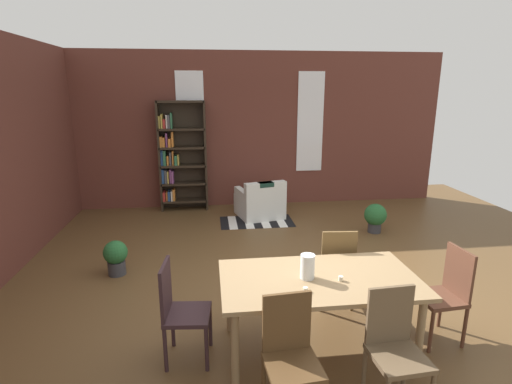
{
  "coord_description": "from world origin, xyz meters",
  "views": [
    {
      "loc": [
        -0.9,
        -4.2,
        2.43
      ],
      "look_at": [
        -0.22,
        1.4,
        0.95
      ],
      "focal_mm": 27.7,
      "sensor_mm": 36.0,
      "label": 1
    }
  ],
  "objects_px": {
    "dining_table": "(319,285)",
    "dining_chair_near_right": "(395,345)",
    "dining_chair_head_left": "(179,308)",
    "dining_chair_head_right": "(446,291)",
    "dining_chair_far_right": "(336,265)",
    "vase_on_table": "(308,267)",
    "potted_plant_by_shelf": "(116,256)",
    "bookshelf_tall": "(179,156)",
    "dining_chair_near_left": "(290,353)",
    "armchair_white": "(260,203)",
    "potted_plant_corner": "(375,216)"
  },
  "relations": [
    {
      "from": "dining_table",
      "to": "dining_chair_near_right",
      "type": "xyz_separation_m",
      "value": [
        0.4,
        -0.72,
        -0.15
      ]
    },
    {
      "from": "dining_chair_head_left",
      "to": "dining_table",
      "type": "bearing_deg",
      "value": -0.31
    },
    {
      "from": "dining_chair_head_right",
      "to": "dining_chair_far_right",
      "type": "bearing_deg",
      "value": 140.92
    },
    {
      "from": "vase_on_table",
      "to": "dining_chair_far_right",
      "type": "distance_m",
      "value": 0.95
    },
    {
      "from": "dining_table",
      "to": "dining_chair_head_right",
      "type": "height_order",
      "value": "dining_chair_head_right"
    },
    {
      "from": "vase_on_table",
      "to": "dining_table",
      "type": "bearing_deg",
      "value": -0.0
    },
    {
      "from": "dining_table",
      "to": "dining_chair_far_right",
      "type": "height_order",
      "value": "dining_chair_far_right"
    },
    {
      "from": "dining_chair_near_right",
      "to": "potted_plant_by_shelf",
      "type": "xyz_separation_m",
      "value": [
        -2.66,
        2.57,
        -0.25
      ]
    },
    {
      "from": "dining_chair_head_left",
      "to": "bookshelf_tall",
      "type": "distance_m",
      "value": 4.82
    },
    {
      "from": "dining_table",
      "to": "dining_chair_head_left",
      "type": "bearing_deg",
      "value": 179.69
    },
    {
      "from": "vase_on_table",
      "to": "bookshelf_tall",
      "type": "bearing_deg",
      "value": 106.99
    },
    {
      "from": "dining_chair_near_left",
      "to": "potted_plant_by_shelf",
      "type": "height_order",
      "value": "dining_chair_near_left"
    },
    {
      "from": "bookshelf_tall",
      "to": "dining_chair_near_right",
      "type": "bearing_deg",
      "value": -70.2
    },
    {
      "from": "dining_chair_near_right",
      "to": "armchair_white",
      "type": "height_order",
      "value": "dining_chair_near_right"
    },
    {
      "from": "armchair_white",
      "to": "potted_plant_corner",
      "type": "height_order",
      "value": "armchair_white"
    },
    {
      "from": "vase_on_table",
      "to": "armchair_white",
      "type": "relative_size",
      "value": 0.24
    },
    {
      "from": "dining_chair_head_left",
      "to": "bookshelf_tall",
      "type": "relative_size",
      "value": 0.43
    },
    {
      "from": "potted_plant_corner",
      "to": "armchair_white",
      "type": "bearing_deg",
      "value": 149.52
    },
    {
      "from": "dining_chair_head_right",
      "to": "potted_plant_by_shelf",
      "type": "bearing_deg",
      "value": 152.52
    },
    {
      "from": "dining_chair_head_right",
      "to": "bookshelf_tall",
      "type": "height_order",
      "value": "bookshelf_tall"
    },
    {
      "from": "vase_on_table",
      "to": "potted_plant_by_shelf",
      "type": "height_order",
      "value": "vase_on_table"
    },
    {
      "from": "dining_chair_far_right",
      "to": "dining_chair_head_left",
      "type": "xyz_separation_m",
      "value": [
        -1.69,
        -0.71,
        0.0
      ]
    },
    {
      "from": "bookshelf_tall",
      "to": "potted_plant_corner",
      "type": "xyz_separation_m",
      "value": [
        3.43,
        -1.8,
        -0.82
      ]
    },
    {
      "from": "armchair_white",
      "to": "dining_table",
      "type": "bearing_deg",
      "value": -89.81
    },
    {
      "from": "armchair_white",
      "to": "potted_plant_by_shelf",
      "type": "xyz_separation_m",
      "value": [
        -2.24,
        -2.23,
        -0.01
      ]
    },
    {
      "from": "dining_chair_head_right",
      "to": "dining_chair_near_right",
      "type": "distance_m",
      "value": 1.14
    },
    {
      "from": "potted_plant_corner",
      "to": "dining_chair_head_right",
      "type": "bearing_deg",
      "value": -100.84
    },
    {
      "from": "dining_chair_head_left",
      "to": "dining_chair_near_right",
      "type": "height_order",
      "value": "same"
    },
    {
      "from": "potted_plant_by_shelf",
      "to": "dining_chair_head_left",
      "type": "bearing_deg",
      "value": -62.21
    },
    {
      "from": "dining_chair_head_left",
      "to": "potted_plant_corner",
      "type": "distance_m",
      "value": 4.32
    },
    {
      "from": "dining_chair_near_left",
      "to": "dining_chair_near_right",
      "type": "bearing_deg",
      "value": 0.01
    },
    {
      "from": "dining_table",
      "to": "bookshelf_tall",
      "type": "relative_size",
      "value": 0.83
    },
    {
      "from": "vase_on_table",
      "to": "dining_chair_far_right",
      "type": "relative_size",
      "value": 0.24
    },
    {
      "from": "dining_chair_near_right",
      "to": "dining_chair_far_right",
      "type": "bearing_deg",
      "value": 90.07
    },
    {
      "from": "dining_table",
      "to": "bookshelf_tall",
      "type": "height_order",
      "value": "bookshelf_tall"
    },
    {
      "from": "dining_chair_near_left",
      "to": "potted_plant_by_shelf",
      "type": "bearing_deg",
      "value": 125.59
    },
    {
      "from": "dining_chair_near_left",
      "to": "bookshelf_tall",
      "type": "distance_m",
      "value": 5.65
    },
    {
      "from": "dining_chair_head_right",
      "to": "armchair_white",
      "type": "relative_size",
      "value": 0.99
    },
    {
      "from": "armchair_white",
      "to": "potted_plant_by_shelf",
      "type": "relative_size",
      "value": 2.02
    },
    {
      "from": "bookshelf_tall",
      "to": "dining_chair_near_left",
      "type": "bearing_deg",
      "value": -78.09
    },
    {
      "from": "dining_table",
      "to": "vase_on_table",
      "type": "bearing_deg",
      "value": 180.0
    },
    {
      "from": "dining_chair_head_left",
      "to": "potted_plant_corner",
      "type": "height_order",
      "value": "dining_chair_head_left"
    },
    {
      "from": "dining_chair_near_left",
      "to": "potted_plant_corner",
      "type": "bearing_deg",
      "value": 58.47
    },
    {
      "from": "dining_table",
      "to": "dining_chair_head_left",
      "type": "xyz_separation_m",
      "value": [
        -1.28,
        0.01,
        -0.15
      ]
    },
    {
      "from": "vase_on_table",
      "to": "bookshelf_tall",
      "type": "height_order",
      "value": "bookshelf_tall"
    },
    {
      "from": "dining_table",
      "to": "potted_plant_corner",
      "type": "height_order",
      "value": "dining_table"
    },
    {
      "from": "dining_chair_near_right",
      "to": "potted_plant_by_shelf",
      "type": "bearing_deg",
      "value": 136.0
    },
    {
      "from": "vase_on_table",
      "to": "dining_chair_head_right",
      "type": "xyz_separation_m",
      "value": [
        1.4,
        0.01,
        -0.35
      ]
    },
    {
      "from": "dining_table",
      "to": "dining_chair_far_right",
      "type": "distance_m",
      "value": 0.84
    },
    {
      "from": "vase_on_table",
      "to": "dining_chair_far_right",
      "type": "bearing_deg",
      "value": 54.28
    }
  ]
}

